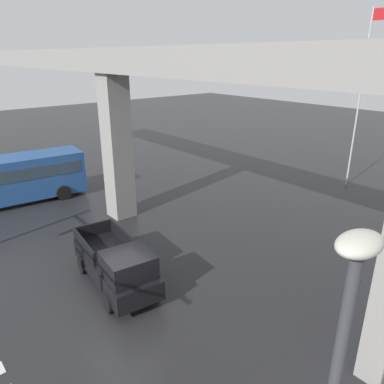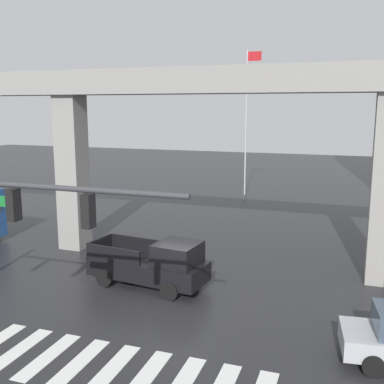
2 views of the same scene
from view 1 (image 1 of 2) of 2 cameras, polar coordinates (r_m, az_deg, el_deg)
name	(u,v)px [view 1 (image 1 of 2)]	position (r m, az deg, el deg)	size (l,w,h in m)	color
ground_plane	(122,310)	(14.75, -10.78, -17.56)	(120.00, 120.00, 0.00)	#232326
elevated_overpass	(213,87)	(14.32, 3.24, 15.98)	(54.52, 1.85, 9.35)	gray
pickup_truck	(118,266)	(15.48, -11.47, -11.18)	(5.30, 2.55, 2.08)	black
flagpole	(362,90)	(28.19, 24.91, 14.18)	(1.16, 0.12, 11.91)	silver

